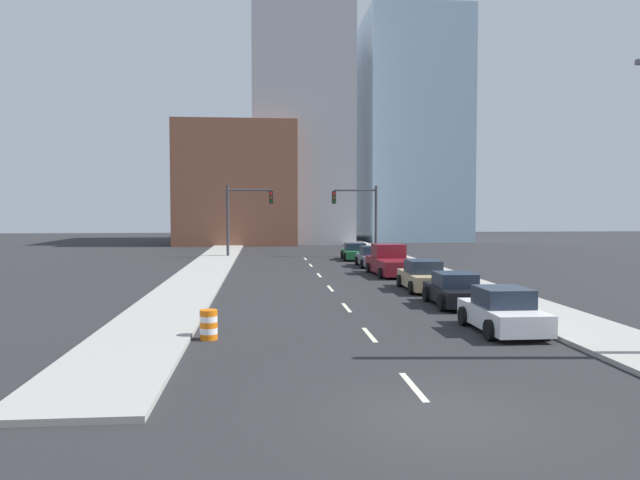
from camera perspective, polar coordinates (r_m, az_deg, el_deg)
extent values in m
plane|color=#262628|center=(13.24, 10.64, -15.43)|extent=(200.00, 200.00, 0.00)
cube|color=#9E9B93|center=(59.66, -8.90, -1.12)|extent=(3.17, 94.60, 0.15)
cube|color=#9E9B93|center=(60.51, 5.14, -1.05)|extent=(3.17, 94.60, 0.15)
cube|color=beige|center=(15.09, 8.52, -13.10)|extent=(0.16, 2.40, 0.01)
cube|color=beige|center=(20.84, 4.55, -8.63)|extent=(0.16, 2.40, 0.01)
cube|color=beige|center=(26.40, 2.44, -6.19)|extent=(0.16, 2.40, 0.01)
cube|color=beige|center=(32.68, 0.95, -4.45)|extent=(0.16, 2.40, 0.01)
cube|color=beige|center=(39.24, -0.08, -3.23)|extent=(0.16, 2.40, 0.01)
cube|color=beige|center=(46.22, -0.86, -2.31)|extent=(0.16, 2.40, 0.01)
cube|color=beige|center=(52.14, -1.35, -1.73)|extent=(0.16, 2.40, 0.01)
cube|color=brown|center=(77.71, -7.56, 4.99)|extent=(14.00, 16.00, 14.23)
cube|color=#A8A8AD|center=(82.33, -1.87, 9.76)|extent=(12.00, 20.00, 28.19)
cube|color=#99B7CC|center=(88.50, 7.93, 9.72)|extent=(13.00, 20.00, 29.64)
cylinder|color=#38383D|center=(54.20, -8.44, 1.69)|extent=(0.24, 0.24, 6.21)
cylinder|color=#38383D|center=(54.14, -6.48, 4.57)|extent=(3.73, 0.16, 0.16)
cube|color=black|center=(54.11, -4.50, 3.91)|extent=(0.34, 0.32, 1.10)
cylinder|color=red|center=(53.95, -4.50, 4.27)|extent=(0.22, 0.04, 0.22)
cylinder|color=#593F0C|center=(53.94, -4.49, 3.91)|extent=(0.22, 0.04, 0.22)
cylinder|color=#0C3F14|center=(53.94, -4.49, 3.55)|extent=(0.22, 0.04, 0.22)
cylinder|color=#38383D|center=(55.00, 5.14, 1.73)|extent=(0.24, 0.24, 6.21)
cylinder|color=#38383D|center=(54.71, 3.23, 4.56)|extent=(3.73, 0.16, 0.16)
cube|color=black|center=(54.45, 1.28, 3.91)|extent=(0.34, 0.32, 1.10)
cylinder|color=red|center=(54.29, 1.30, 4.27)|extent=(0.22, 0.04, 0.22)
cylinder|color=#593F0C|center=(54.29, 1.30, 3.91)|extent=(0.22, 0.04, 0.22)
cylinder|color=#0C3F14|center=(54.28, 1.30, 3.56)|extent=(0.22, 0.04, 0.22)
cylinder|color=orange|center=(20.34, -10.14, -8.68)|extent=(0.56, 0.56, 0.19)
cylinder|color=white|center=(20.31, -10.14, -8.16)|extent=(0.56, 0.56, 0.19)
cylinder|color=orange|center=(20.27, -10.15, -7.63)|extent=(0.56, 0.56, 0.19)
cylinder|color=white|center=(20.24, -10.15, -7.10)|extent=(0.56, 0.56, 0.19)
cylinder|color=orange|center=(20.20, -10.16, -6.57)|extent=(0.56, 0.56, 0.19)
cube|color=silver|center=(22.03, 16.37, -6.72)|extent=(1.82, 4.22, 0.69)
cube|color=#1E2838|center=(21.93, 16.39, -5.01)|extent=(1.59, 1.90, 0.63)
cylinder|color=black|center=(22.96, 12.97, -6.79)|extent=(0.22, 0.67, 0.67)
cylinder|color=black|center=(23.60, 17.32, -6.58)|extent=(0.22, 0.67, 0.67)
cylinder|color=black|center=(20.53, 15.25, -7.95)|extent=(0.22, 0.67, 0.67)
cylinder|color=black|center=(21.25, 20.03, -7.66)|extent=(0.22, 0.67, 0.67)
cube|color=black|center=(27.40, 12.22, -4.85)|extent=(1.87, 4.29, 0.64)
cube|color=#1E2838|center=(27.33, 12.23, -3.56)|extent=(1.60, 1.95, 0.60)
cylinder|color=black|center=(28.45, 9.69, -4.89)|extent=(0.23, 0.69, 0.68)
cylinder|color=black|center=(28.94, 13.25, -4.79)|extent=(0.23, 0.69, 0.68)
cylinder|color=black|center=(25.92, 11.07, -5.65)|extent=(0.23, 0.69, 0.68)
cylinder|color=black|center=(26.45, 14.94, -5.52)|extent=(0.23, 0.69, 0.68)
cube|color=tan|center=(32.35, 9.40, -3.61)|extent=(1.89, 4.80, 0.72)
cube|color=#1E2838|center=(32.29, 9.41, -2.40)|extent=(1.62, 2.18, 0.65)
cylinder|color=black|center=(33.62, 7.29, -3.71)|extent=(0.24, 0.66, 0.65)
cylinder|color=black|center=(34.02, 10.34, -3.66)|extent=(0.24, 0.66, 0.65)
cylinder|color=black|center=(30.75, 8.34, -4.33)|extent=(0.24, 0.66, 0.65)
cylinder|color=black|center=(31.19, 11.66, -4.26)|extent=(0.24, 0.66, 0.65)
cube|color=maroon|center=(39.41, 6.57, -2.33)|extent=(2.41, 5.78, 0.87)
cube|color=maroon|center=(40.17, 6.28, -0.99)|extent=(1.99, 1.78, 0.86)
cylinder|color=black|center=(40.90, 4.44, -2.54)|extent=(0.25, 0.66, 0.65)
cylinder|color=black|center=(41.42, 7.48, -2.49)|extent=(0.25, 0.66, 0.65)
cylinder|color=black|center=(37.47, 5.55, -3.04)|extent=(0.25, 0.66, 0.65)
cylinder|color=black|center=(38.03, 8.86, -2.97)|extent=(0.25, 0.66, 0.65)
cube|color=slate|center=(45.25, 4.78, -1.78)|extent=(1.82, 4.33, 0.68)
cube|color=#1E2838|center=(45.20, 4.79, -0.96)|extent=(1.59, 1.95, 0.62)
cylinder|color=black|center=(46.44, 3.37, -1.90)|extent=(0.22, 0.65, 0.64)
cylinder|color=black|center=(46.74, 5.63, -1.88)|extent=(0.22, 0.65, 0.64)
cylinder|color=black|center=(43.80, 3.88, -2.19)|extent=(0.22, 0.65, 0.64)
cylinder|color=black|center=(44.12, 6.26, -2.16)|extent=(0.22, 0.65, 0.64)
cube|color=#1E6033|center=(51.31, 3.22, -1.27)|extent=(2.04, 4.66, 0.62)
cube|color=#1E2838|center=(51.27, 3.22, -0.60)|extent=(1.71, 2.13, 0.58)
cylinder|color=black|center=(52.65, 2.03, -1.34)|extent=(0.25, 0.66, 0.65)
cylinder|color=black|center=(52.83, 4.09, -1.33)|extent=(0.25, 0.66, 0.65)
cylinder|color=black|center=(49.82, 2.30, -1.58)|extent=(0.25, 0.66, 0.65)
cylinder|color=black|center=(50.02, 4.46, -1.56)|extent=(0.25, 0.66, 0.65)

